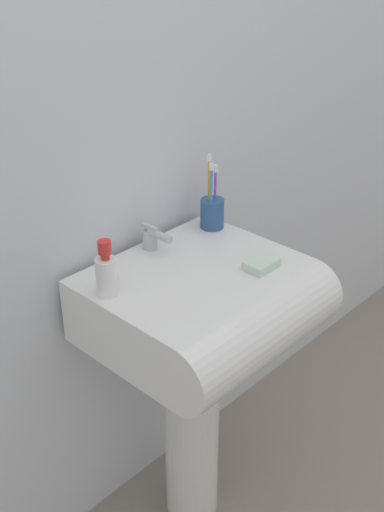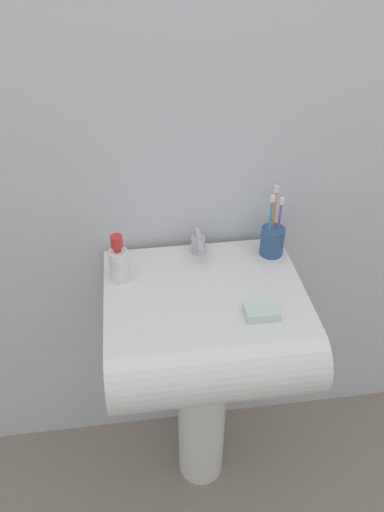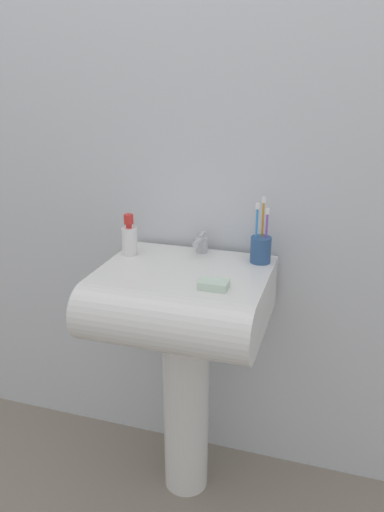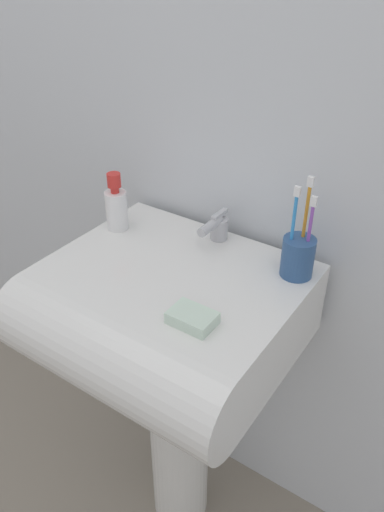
% 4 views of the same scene
% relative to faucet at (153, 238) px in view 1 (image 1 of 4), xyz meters
% --- Properties ---
extents(ground_plane, '(6.00, 6.00, 0.00)m').
position_rel_faucet_xyz_m(ground_plane, '(-0.01, -0.15, -0.91)').
color(ground_plane, gray).
rests_on(ground_plane, ground).
extents(wall_back, '(5.00, 0.05, 2.40)m').
position_rel_faucet_xyz_m(wall_back, '(-0.01, 0.09, 0.29)').
color(wall_back, silver).
rests_on(wall_back, ground).
extents(sink_pedestal, '(0.16, 0.16, 0.69)m').
position_rel_faucet_xyz_m(sink_pedestal, '(-0.01, -0.15, -0.56)').
color(sink_pedestal, white).
rests_on(sink_pedestal, ground).
extents(sink_basin, '(0.54, 0.49, 0.18)m').
position_rel_faucet_xyz_m(sink_basin, '(-0.01, -0.21, -0.12)').
color(sink_basin, white).
rests_on(sink_basin, sink_pedestal).
extents(faucet, '(0.04, 0.10, 0.07)m').
position_rel_faucet_xyz_m(faucet, '(0.00, 0.00, 0.00)').
color(faucet, '#B7B7BC').
rests_on(faucet, sink_basin).
extents(toothbrush_cup, '(0.07, 0.07, 0.22)m').
position_rel_faucet_xyz_m(toothbrush_cup, '(0.21, -0.02, 0.01)').
color(toothbrush_cup, '#2D5184').
rests_on(toothbrush_cup, sink_basin).
extents(soap_bottle, '(0.05, 0.05, 0.14)m').
position_rel_faucet_xyz_m(soap_bottle, '(-0.23, -0.08, 0.02)').
color(soap_bottle, white).
rests_on(soap_bottle, sink_basin).
extents(bar_soap, '(0.08, 0.06, 0.02)m').
position_rel_faucet_xyz_m(bar_soap, '(0.12, -0.27, -0.02)').
color(bar_soap, silver).
rests_on(bar_soap, sink_basin).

